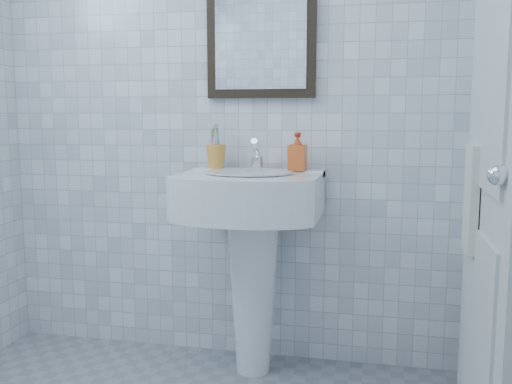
# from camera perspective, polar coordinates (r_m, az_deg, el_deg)

# --- Properties ---
(wall_back) EXTENTS (2.20, 0.02, 2.50)m
(wall_back) POSITION_cam_1_polar(r_m,az_deg,el_deg) (2.71, -3.20, 9.54)
(wall_back) COLOR white
(wall_back) RESTS_ON ground
(washbasin) EXTENTS (0.60, 0.44, 0.93)m
(washbasin) POSITION_cam_1_polar(r_m,az_deg,el_deg) (2.52, -0.43, -4.70)
(washbasin) COLOR white
(washbasin) RESTS_ON ground
(faucet) EXTENTS (0.06, 0.13, 0.14)m
(faucet) POSITION_cam_1_polar(r_m,az_deg,el_deg) (2.57, 0.10, 3.52)
(faucet) COLOR white
(faucet) RESTS_ON washbasin
(toothbrush_cup) EXTENTS (0.10, 0.10, 0.11)m
(toothbrush_cup) POSITION_cam_1_polar(r_m,az_deg,el_deg) (2.63, -4.02, 3.58)
(toothbrush_cup) COLOR orange
(toothbrush_cup) RESTS_ON washbasin
(soap_dispenser) EXTENTS (0.08, 0.08, 0.17)m
(soap_dispenser) POSITION_cam_1_polar(r_m,az_deg,el_deg) (2.54, 4.17, 4.07)
(soap_dispenser) COLOR #E84B16
(soap_dispenser) RESTS_ON washbasin
(wall_mirror) EXTENTS (0.50, 0.04, 0.62)m
(wall_mirror) POSITION_cam_1_polar(r_m,az_deg,el_deg) (2.67, 0.50, 16.03)
(wall_mirror) COLOR black
(wall_mirror) RESTS_ON wall_back
(bathroom_door) EXTENTS (0.04, 0.80, 2.00)m
(bathroom_door) POSITION_cam_1_polar(r_m,az_deg,el_deg) (2.00, 22.61, 2.43)
(bathroom_door) COLOR silver
(bathroom_door) RESTS_ON ground
(towel_ring) EXTENTS (0.01, 0.18, 0.18)m
(towel_ring) POSITION_cam_1_polar(r_m,az_deg,el_deg) (2.13, 21.48, 4.13)
(towel_ring) COLOR white
(towel_ring) RESTS_ON wall_right
(hand_towel) EXTENTS (0.03, 0.16, 0.38)m
(hand_towel) POSITION_cam_1_polar(r_m,az_deg,el_deg) (2.15, 20.72, -0.65)
(hand_towel) COLOR silver
(hand_towel) RESTS_ON towel_ring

